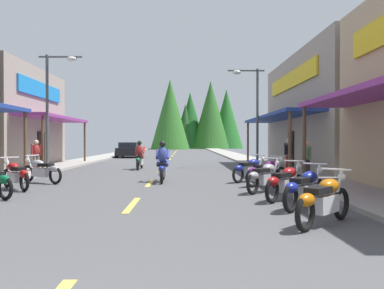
# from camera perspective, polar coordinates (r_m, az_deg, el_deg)

# --- Properties ---
(ground) EXTENTS (10.14, 88.13, 0.10)m
(ground) POSITION_cam_1_polar(r_m,az_deg,el_deg) (30.58, -3.40, -2.48)
(ground) COLOR #4C4C4F
(sidewalk_left) EXTENTS (2.29, 88.13, 0.12)m
(sidewalk_left) POSITION_cam_1_polar(r_m,az_deg,el_deg) (31.46, -14.80, -2.21)
(sidewalk_left) COLOR #9E9991
(sidewalk_left) RESTS_ON ground
(sidewalk_right) EXTENTS (2.29, 88.13, 0.12)m
(sidewalk_right) POSITION_cam_1_polar(r_m,az_deg,el_deg) (30.94, 8.19, -2.24)
(sidewalk_right) COLOR #9E9991
(sidewalk_right) RESTS_ON ground
(centerline_dashes) EXTENTS (0.16, 63.46, 0.01)m
(centerline_dashes) POSITION_cam_1_polar(r_m,az_deg,el_deg) (34.15, -3.14, -2.06)
(centerline_dashes) COLOR #E0C64C
(centerline_dashes) RESTS_ON ground
(storefront_right_far) EXTENTS (9.95, 13.42, 6.42)m
(storefront_right_far) POSITION_cam_1_polar(r_m,az_deg,el_deg) (25.40, 22.55, 4.21)
(storefront_right_far) COLOR gray
(storefront_right_far) RESTS_ON ground
(streetlamp_left) EXTENTS (2.11, 0.30, 5.78)m
(streetlamp_left) POSITION_cam_1_polar(r_m,az_deg,el_deg) (21.38, -18.60, 6.52)
(streetlamp_left) COLOR #474C51
(streetlamp_left) RESTS_ON ground
(streetlamp_right) EXTENTS (2.11, 0.30, 5.71)m
(streetlamp_right) POSITION_cam_1_polar(r_m,az_deg,el_deg) (24.04, 8.26, 5.78)
(streetlamp_right) COLOR #474C51
(streetlamp_right) RESTS_ON ground
(motorcycle_parked_right_0) EXTENTS (1.55, 1.61, 1.04)m
(motorcycle_parked_right_0) POSITION_cam_1_polar(r_m,az_deg,el_deg) (8.06, 17.81, -7.27)
(motorcycle_parked_right_0) COLOR black
(motorcycle_parked_right_0) RESTS_ON ground
(motorcycle_parked_right_1) EXTENTS (1.50, 1.67, 1.04)m
(motorcycle_parked_right_1) POSITION_cam_1_polar(r_m,az_deg,el_deg) (9.89, 15.44, -5.81)
(motorcycle_parked_right_1) COLOR black
(motorcycle_parked_right_1) RESTS_ON ground
(motorcycle_parked_right_2) EXTENTS (1.47, 1.69, 1.04)m
(motorcycle_parked_right_2) POSITION_cam_1_polar(r_m,az_deg,el_deg) (11.16, 12.83, -5.07)
(motorcycle_parked_right_2) COLOR black
(motorcycle_parked_right_2) RESTS_ON ground
(motorcycle_parked_right_3) EXTENTS (1.45, 1.71, 1.04)m
(motorcycle_parked_right_3) POSITION_cam_1_polar(r_m,az_deg,el_deg) (12.74, 10.07, -4.36)
(motorcycle_parked_right_3) COLOR black
(motorcycle_parked_right_3) RESTS_ON ground
(motorcycle_parked_right_4) EXTENTS (1.75, 1.39, 1.04)m
(motorcycle_parked_right_4) POSITION_cam_1_polar(r_m,az_deg,el_deg) (14.51, 10.32, -3.76)
(motorcycle_parked_right_4) COLOR black
(motorcycle_parked_right_4) RESTS_ON ground
(motorcycle_parked_right_5) EXTENTS (1.61, 1.55, 1.04)m
(motorcycle_parked_right_5) POSITION_cam_1_polar(r_m,az_deg,el_deg) (15.85, 8.05, -3.39)
(motorcycle_parked_right_5) COLOR black
(motorcycle_parked_right_5) RESTS_ON ground
(motorcycle_parked_left_3) EXTENTS (1.51, 1.65, 1.04)m
(motorcycle_parked_left_3) POSITION_cam_1_polar(r_m,az_deg,el_deg) (14.36, -23.27, -3.84)
(motorcycle_parked_left_3) COLOR black
(motorcycle_parked_left_3) RESTS_ON ground
(motorcycle_parked_left_4) EXTENTS (1.87, 1.21, 1.04)m
(motorcycle_parked_left_4) POSITION_cam_1_polar(r_m,az_deg,el_deg) (16.17, -20.11, -3.34)
(motorcycle_parked_left_4) COLOR black
(motorcycle_parked_left_4) RESTS_ON ground
(rider_cruising_lead) EXTENTS (0.60, 2.14, 1.57)m
(rider_cruising_lead) POSITION_cam_1_polar(r_m,az_deg,el_deg) (15.63, -4.12, -2.83)
(rider_cruising_lead) COLOR black
(rider_cruising_lead) RESTS_ON ground
(rider_cruising_trailing) EXTENTS (0.60, 2.14, 1.57)m
(rider_cruising_trailing) POSITION_cam_1_polar(r_m,az_deg,el_deg) (22.54, -7.27, -1.78)
(rider_cruising_trailing) COLOR black
(rider_cruising_trailing) RESTS_ON ground
(pedestrian_by_shop) EXTENTS (0.42, 0.47, 1.61)m
(pedestrian_by_shop) POSITION_cam_1_polar(r_m,az_deg,el_deg) (21.29, -20.79, -1.22)
(pedestrian_by_shop) COLOR #726659
(pedestrian_by_shop) RESTS_ON ground
(pedestrian_browsing) EXTENTS (0.48, 0.42, 1.67)m
(pedestrian_browsing) POSITION_cam_1_polar(r_m,az_deg,el_deg) (20.36, 13.23, -1.16)
(pedestrian_browsing) COLOR maroon
(pedestrian_browsing) RESTS_ON ground
(pedestrian_waiting) EXTENTS (0.36, 0.55, 1.56)m
(pedestrian_waiting) POSITION_cam_1_polar(r_m,az_deg,el_deg) (17.35, 15.67, -1.72)
(pedestrian_waiting) COLOR black
(pedestrian_waiting) RESTS_ON ground
(pedestrian_strolling) EXTENTS (0.29, 0.57, 1.55)m
(pedestrian_strolling) POSITION_cam_1_polar(r_m,az_deg,el_deg) (21.66, -20.82, -1.30)
(pedestrian_strolling) COLOR #726659
(pedestrian_strolling) RESTS_ON ground
(parked_car_curbside) EXTENTS (2.19, 4.36, 1.40)m
(parked_car_curbside) POSITION_cam_1_polar(r_m,az_deg,el_deg) (38.53, -8.68, -0.76)
(parked_car_curbside) COLOR black
(parked_car_curbside) RESTS_ON ground
(treeline_backdrop) EXTENTS (17.59, 13.42, 12.82)m
(treeline_backdrop) POSITION_cam_1_polar(r_m,az_deg,el_deg) (76.97, -0.15, 3.78)
(treeline_backdrop) COLOR #234D23
(treeline_backdrop) RESTS_ON ground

